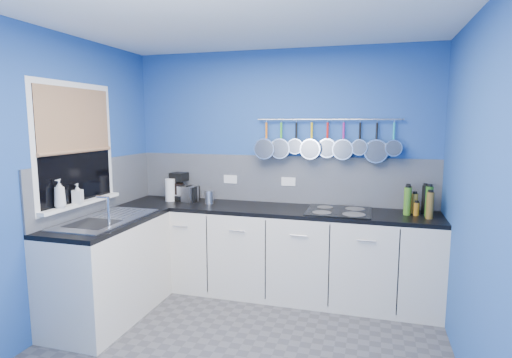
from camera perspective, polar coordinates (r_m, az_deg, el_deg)
The scene contains 44 objects.
floor at distance 3.38m, azimuth -2.91°, elevation -23.51°, with size 3.20×3.00×0.02m, color #47474C.
ceiling at distance 2.98m, azimuth -3.28°, elevation 22.59°, with size 3.20×3.00×0.02m, color white.
wall_back at distance 4.37m, azimuth 3.37°, elevation 1.31°, with size 3.20×0.02×2.50m, color #244B98.
wall_front at distance 1.62m, azimuth -21.05°, elevation -10.79°, with size 3.20×0.02×2.50m, color #244B98.
wall_left at distance 3.77m, azimuth -26.90°, elevation -0.62°, with size 0.02×3.00×2.50m, color #244B98.
wall_right at distance 2.85m, azimuth 29.21°, elevation -3.28°, with size 0.02×3.00×2.50m, color #244B98.
backsplash_back at distance 4.36m, azimuth 3.29°, elevation -0.03°, with size 3.20×0.02×0.50m, color gray.
backsplash_left at distance 4.22m, azimuth -21.09°, elevation -0.82°, with size 0.02×1.80×0.50m, color gray.
cabinet_run_back at distance 4.25m, azimuth 2.35°, elevation -10.21°, with size 3.20×0.60×0.86m, color beige.
worktop_back at distance 4.13m, azimuth 2.39°, elevation -4.28°, with size 3.20×0.60×0.04m, color black.
cabinet_run_left at distance 3.99m, azimuth -19.82°, elevation -11.91°, with size 0.60×1.20×0.86m, color beige.
worktop_left at distance 3.87m, azimuth -20.14°, elevation -5.62°, with size 0.60×1.20×0.04m, color black.
window_frame at distance 3.94m, azimuth -23.85°, elevation 4.29°, with size 0.01×1.00×1.10m, color white.
window_glass at distance 3.94m, azimuth -23.79°, elevation 4.29°, with size 0.01×0.90×1.00m, color black.
bamboo_blind at distance 3.93m, azimuth -23.89°, elevation 7.57°, with size 0.01×0.90×0.55m, color #A87A51.
window_sill at distance 3.99m, azimuth -23.16°, elevation -3.10°, with size 0.10×0.98×0.03m, color white.
sink_unit at distance 3.86m, azimuth -20.15°, elevation -5.27°, with size 0.50×0.95×0.01m, color silver.
mixer_tap at distance 3.60m, azimuth -19.87°, elevation -4.15°, with size 0.12×0.08×0.26m, color silver, non-canonical shape.
socket_left at distance 4.50m, azimuth -3.59°, elevation -0.04°, with size 0.15×0.01×0.09m, color white.
socket_right at distance 4.33m, azimuth 4.54°, elevation -0.37°, with size 0.15×0.01×0.09m, color white.
pot_rail at distance 4.20m, azimuth 9.98°, elevation 8.17°, with size 0.02×0.02×1.45m, color silver.
soap_bottle_a at distance 3.74m, azimuth -25.69°, elevation -1.84°, with size 0.09×0.09×0.24m, color white.
soap_bottle_b at distance 3.91m, azimuth -23.62°, elevation -1.84°, with size 0.08×0.08×0.17m, color white.
paper_towel at distance 4.55m, azimuth -11.87°, elevation -1.50°, with size 0.11×0.11×0.24m, color white.
coffee_maker at distance 4.59m, azimuth -10.77°, elevation -1.01°, with size 0.17×0.19×0.30m, color black, non-canonical shape.
toaster at distance 4.53m, azimuth -9.78°, elevation -2.00°, with size 0.25×0.14×0.16m, color silver.
canister at distance 4.35m, azimuth -6.56°, elevation -2.52°, with size 0.09×0.09×0.14m, color silver.
hob at distance 4.01m, azimuth 11.47°, elevation -4.42°, with size 0.61×0.53×0.01m, color black.
pan_0 at distance 4.31m, azimuth 1.44°, elevation 5.56°, with size 0.22×0.12×0.41m, color silver, non-canonical shape.
pan_1 at distance 4.27m, azimuth 3.51°, elevation 5.57°, with size 0.21×0.09×0.40m, color silver, non-canonical shape.
pan_2 at distance 4.24m, azimuth 5.62°, elevation 5.88°, with size 0.16×0.09×0.35m, color silver, non-canonical shape.
pan_3 at distance 4.21m, azimuth 7.75°, elevation 5.52°, with size 0.21×0.12×0.40m, color silver, non-canonical shape.
pan_4 at distance 4.19m, azimuth 9.91°, elevation 5.56°, with size 0.19×0.05×0.38m, color silver, non-canonical shape.
pan_5 at distance 4.18m, azimuth 12.08°, elevation 5.40°, with size 0.21×0.10×0.40m, color silver, non-canonical shape.
pan_6 at distance 4.17m, azimuth 14.27°, elevation 5.65°, with size 0.16×0.09×0.35m, color silver, non-canonical shape.
pan_7 at distance 4.17m, azimuth 16.44°, elevation 5.06°, with size 0.23×0.07×0.42m, color silver, non-canonical shape.
pan_8 at distance 4.18m, azimuth 18.65°, elevation 5.48°, with size 0.16×0.12×0.35m, color silver, non-canonical shape.
condiment_0 at distance 4.14m, azimuth 22.47°, elevation -2.68°, with size 0.06×0.06×0.27m, color black.
condiment_1 at distance 4.13m, azimuth 21.22°, elevation -3.22°, with size 0.06×0.06×0.19m, color olive.
condiment_2 at distance 4.12m, azimuth 20.40°, elevation -2.70°, with size 0.06×0.06×0.26m, color brown.
condiment_3 at distance 4.04m, azimuth 22.97°, elevation -2.90°, with size 0.07×0.07×0.28m, color #265919.
condiment_4 at distance 4.05m, azimuth 21.46°, elevation -3.93°, with size 0.05×0.05×0.12m, color #8C5914.
condiment_5 at distance 4.04m, azimuth 20.36°, elevation -2.92°, with size 0.07×0.07×0.26m, color #3F721E.
condiment_6 at distance 3.96m, azimuth 23.08°, elevation -3.41°, with size 0.06×0.06×0.24m, color brown.
Camera 1 is at (0.94, -2.73, 1.76)m, focal length 28.69 mm.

